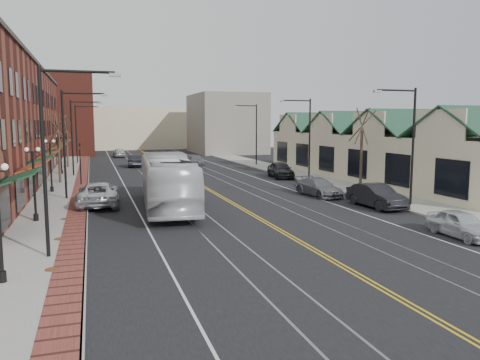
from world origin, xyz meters
TOP-DOWN VIEW (x-y plane):
  - ground at (0.00, 0.00)m, footprint 160.00×160.00m
  - sidewalk_left at (-12.00, 20.00)m, footprint 4.00×120.00m
  - sidewalk_right at (12.00, 20.00)m, footprint 4.00×120.00m
  - building_right at (18.00, 20.00)m, footprint 8.00×36.00m
  - backdrop_left at (-16.00, 70.00)m, footprint 14.00×18.00m
  - backdrop_mid at (0.00, 85.00)m, footprint 22.00×14.00m
  - backdrop_right at (15.00, 65.00)m, footprint 12.00×16.00m
  - streetlight_l_0 at (-11.05, 0.00)m, footprint 3.33×0.25m
  - streetlight_l_1 at (-11.05, 16.00)m, footprint 3.33×0.25m
  - streetlight_l_2 at (-11.05, 32.00)m, footprint 3.33×0.25m
  - streetlight_l_3 at (-11.05, 48.00)m, footprint 3.33×0.25m
  - streetlight_r_0 at (11.05, 6.00)m, footprint 3.33×0.25m
  - streetlight_r_1 at (11.05, 22.00)m, footprint 3.33×0.25m
  - streetlight_r_2 at (11.05, 38.00)m, footprint 3.33×0.25m
  - lamppost_l_1 at (-12.80, 8.00)m, footprint 0.84×0.28m
  - lamppost_l_2 at (-12.80, 20.00)m, footprint 0.84×0.28m
  - lamppost_l_3 at (-12.80, 34.00)m, footprint 0.84×0.28m
  - tree_left_near at (-12.50, 26.00)m, footprint 1.78×1.37m
  - tree_left_far at (-12.50, 42.00)m, footprint 1.66×1.28m
  - tree_right_mid at (12.50, 14.00)m, footprint 1.90×1.46m
  - manhole_near at (-11.20, -2.00)m, footprint 0.60×0.60m
  - manhole_mid at (-11.20, 3.00)m, footprint 0.60×0.60m
  - manhole_far at (-11.20, 8.00)m, footprint 0.60×0.60m
  - traffic_signal at (-10.60, 24.00)m, footprint 0.18×0.15m
  - transit_bus at (-4.73, 10.42)m, footprint 4.16×13.37m
  - parked_suv at (-9.24, 12.77)m, footprint 3.04×6.17m
  - parked_car_a at (8.24, -2.22)m, footprint 1.77×4.12m
  - parked_car_b at (8.91, 6.29)m, footprint 1.93×5.02m
  - parked_car_c at (7.50, 12.04)m, footprint 2.46×5.05m
  - parked_car_d at (9.30, 24.23)m, footprint 2.64×5.22m
  - distant_car_left at (-4.21, 41.22)m, footprint 2.12×4.91m
  - distant_car_right at (3.94, 41.29)m, footprint 2.47×4.79m
  - distant_car_far at (-5.20, 58.82)m, footprint 2.01×4.60m

SIDE VIEW (x-z plane):
  - ground at x=0.00m, z-range 0.00..0.00m
  - sidewalk_left at x=-12.00m, z-range 0.00..0.15m
  - sidewalk_right at x=12.00m, z-range 0.00..0.15m
  - manhole_near at x=-11.20m, z-range 0.15..0.17m
  - manhole_mid at x=-11.20m, z-range 0.15..0.17m
  - manhole_far at x=-11.20m, z-range 0.15..0.17m
  - distant_car_right at x=3.94m, z-range 0.00..1.33m
  - parked_car_a at x=8.24m, z-range 0.00..1.38m
  - parked_car_c at x=7.50m, z-range 0.00..1.42m
  - distant_car_far at x=-5.20m, z-range 0.00..1.54m
  - distant_car_left at x=-4.21m, z-range 0.00..1.57m
  - parked_car_b at x=8.91m, z-range 0.00..1.63m
  - parked_suv at x=-9.24m, z-range 0.00..1.68m
  - parked_car_d at x=9.30m, z-range 0.00..1.71m
  - transit_bus at x=-4.73m, z-range 0.00..3.66m
  - lamppost_l_1 at x=-12.80m, z-range 0.07..4.34m
  - lamppost_l_2 at x=-12.80m, z-range 0.07..4.34m
  - lamppost_l_3 at x=-12.80m, z-range 0.07..4.34m
  - building_right at x=18.00m, z-range 0.00..4.60m
  - traffic_signal at x=-10.60m, z-range 0.45..4.25m
  - tree_left_far at x=-12.50m, z-range 0.26..6.29m
  - tree_left_near at x=-12.50m, z-range 0.27..6.75m
  - tree_right_mid at x=12.50m, z-range 0.28..7.22m
  - backdrop_mid at x=0.00m, z-range 0.00..9.00m
  - streetlight_l_0 at x=-11.05m, z-range 1.03..9.03m
  - streetlight_l_1 at x=-11.05m, z-range 1.03..9.03m
  - streetlight_l_2 at x=-11.05m, z-range 1.03..9.03m
  - streetlight_l_3 at x=-11.05m, z-range 1.03..9.03m
  - streetlight_r_0 at x=11.05m, z-range 1.03..9.03m
  - streetlight_r_1 at x=11.05m, z-range 1.03..9.03m
  - streetlight_r_2 at x=11.05m, z-range 1.03..9.03m
  - backdrop_right at x=15.00m, z-range 0.00..11.00m
  - backdrop_left at x=-16.00m, z-range 0.00..14.00m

